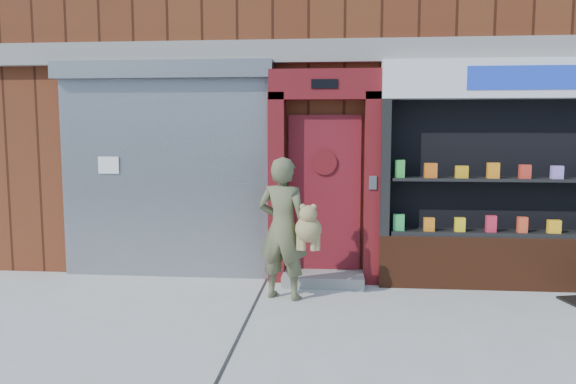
# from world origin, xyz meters

# --- Properties ---
(ground) EXTENTS (80.00, 80.00, 0.00)m
(ground) POSITION_xyz_m (0.00, 0.00, 0.00)
(ground) COLOR #9E9E99
(ground) RESTS_ON ground
(building) EXTENTS (12.00, 8.16, 8.00)m
(building) POSITION_xyz_m (-0.00, 5.99, 4.00)
(building) COLOR #572514
(building) RESTS_ON ground
(shutter_bay) EXTENTS (3.10, 0.30, 3.04)m
(shutter_bay) POSITION_xyz_m (-3.00, 1.93, 1.72)
(shutter_bay) COLOR gray
(shutter_bay) RESTS_ON ground
(red_door_bay) EXTENTS (1.52, 0.58, 2.90)m
(red_door_bay) POSITION_xyz_m (-0.75, 1.86, 1.46)
(red_door_bay) COLOR #601015
(red_door_bay) RESTS_ON ground
(pharmacy_bay) EXTENTS (3.50, 0.41, 3.00)m
(pharmacy_bay) POSITION_xyz_m (1.75, 1.81, 1.37)
(pharmacy_bay) COLOR #502513
(pharmacy_bay) RESTS_ON ground
(woman) EXTENTS (0.85, 0.62, 1.77)m
(woman) POSITION_xyz_m (-1.21, 1.02, 0.89)
(woman) COLOR brown
(woman) RESTS_ON ground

